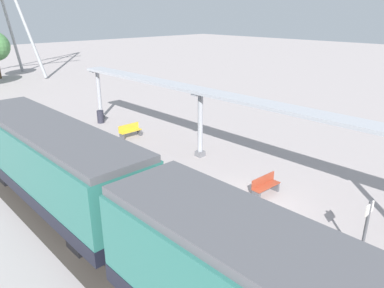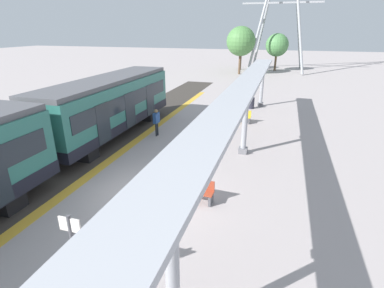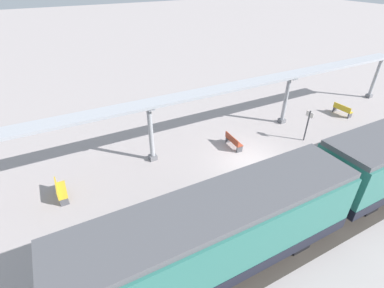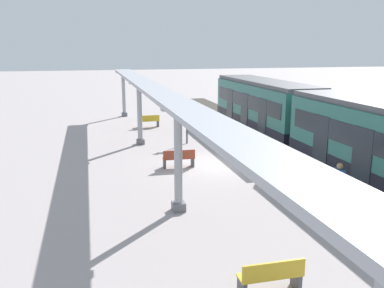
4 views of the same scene
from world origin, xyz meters
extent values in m
plane|color=#A59A9A|center=(0.00, 0.00, 0.00)|extent=(176.00, 176.00, 0.00)
cube|color=gold|center=(-3.19, 0.00, 0.00)|extent=(0.50, 39.77, 0.01)
cube|color=#38332D|center=(-5.04, 0.00, 0.00)|extent=(3.20, 51.77, 0.01)
cube|color=#2A695F|center=(-5.04, 5.67, 1.94)|extent=(2.60, 11.14, 2.60)
cube|color=black|center=(-5.04, 5.67, 0.92)|extent=(2.63, 11.16, 0.55)
cube|color=#515156|center=(-5.04, 5.67, 3.36)|extent=(2.39, 11.14, 0.24)
cube|color=#1E262D|center=(-3.73, 5.67, 2.25)|extent=(0.03, 10.25, 0.84)
cube|color=#1E262D|center=(-3.73, 2.89, 1.69)|extent=(0.04, 1.10, 2.00)
cube|color=#1E262D|center=(-3.73, 5.67, 1.69)|extent=(0.04, 1.10, 2.00)
cube|color=#1E262D|center=(-3.73, 8.46, 1.69)|extent=(0.04, 1.10, 2.00)
cube|color=black|center=(-5.04, 9.24, 0.32)|extent=(2.21, 0.90, 0.64)
cube|color=black|center=(-5.04, 2.11, 0.32)|extent=(2.21, 0.90, 0.64)
cylinder|color=#979AA0|center=(2.99, -5.24, 1.90)|extent=(0.28, 0.28, 3.20)
cube|color=#979AA0|center=(2.99, -5.24, 3.56)|extent=(1.10, 0.36, 0.12)
cube|color=slate|center=(2.99, 5.16, 0.15)|extent=(0.44, 0.44, 0.30)
cylinder|color=#979AA0|center=(2.99, 5.16, 1.90)|extent=(0.28, 0.28, 3.20)
cube|color=#979AA0|center=(2.99, 5.16, 3.56)|extent=(1.10, 0.36, 0.12)
cube|color=slate|center=(2.99, 15.75, 0.15)|extent=(0.44, 0.44, 0.30)
cylinder|color=#979AA0|center=(2.99, 15.75, 1.90)|extent=(0.28, 0.28, 3.20)
cube|color=#979AA0|center=(2.99, 15.75, 3.56)|extent=(1.10, 0.36, 0.12)
cube|color=#A8AAB2|center=(2.99, 0.07, 3.70)|extent=(1.20, 32.16, 0.16)
cube|color=#993B25|center=(1.86, -0.04, 0.44)|extent=(1.52, 0.50, 0.04)
cube|color=#993B25|center=(1.87, 0.15, 0.66)|extent=(1.50, 0.13, 0.40)
cube|color=#4C4C51|center=(2.53, -0.07, 0.21)|extent=(0.12, 0.40, 0.42)
cube|color=#4C4C51|center=(1.19, -0.01, 0.21)|extent=(0.12, 0.40, 0.42)
cube|color=gold|center=(2.02, 10.46, 0.44)|extent=(1.50, 0.45, 0.04)
cube|color=gold|center=(2.02, 10.65, 0.66)|extent=(1.50, 0.07, 0.40)
cube|color=#4C4C51|center=(2.69, 10.45, 0.21)|extent=(0.10, 0.40, 0.42)
cube|color=#4C4C51|center=(1.35, 10.46, 0.21)|extent=(0.10, 0.40, 0.42)
cylinder|color=#262632|center=(2.34, 14.69, 0.45)|extent=(0.48, 0.48, 0.91)
cylinder|color=#4C4C51|center=(0.32, -4.76, 1.10)|extent=(0.10, 0.10, 2.20)
cube|color=silver|center=(0.32, -4.76, 1.95)|extent=(0.56, 0.04, 0.36)
cylinder|color=#20252B|center=(-2.41, 6.26, 0.41)|extent=(0.11, 0.11, 0.82)
cylinder|color=#20252B|center=(-2.39, 6.43, 0.41)|extent=(0.11, 0.11, 0.82)
cube|color=#294C89|center=(-2.40, 6.34, 1.13)|extent=(0.27, 0.50, 0.61)
sphere|color=olive|center=(-2.40, 6.34, 1.54)|extent=(0.22, 0.22, 0.22)
cube|color=#93969B|center=(3.30, 39.29, 9.58)|extent=(11.32, 0.30, 0.24)
cylinder|color=brown|center=(-2.19, 39.14, 1.23)|extent=(0.32, 0.32, 2.46)
sphere|color=#336B2F|center=(-2.19, 39.14, 3.71)|extent=(3.14, 3.14, 3.14)
cylinder|color=brown|center=(3.18, 39.45, 1.22)|extent=(0.32, 0.32, 2.44)
sphere|color=#477E44|center=(3.18, 39.45, 3.79)|extent=(3.39, 3.39, 3.39)
cylinder|color=brown|center=(-1.54, 33.96, 1.44)|extent=(0.32, 0.32, 2.89)
sphere|color=#477B3E|center=(-1.54, 33.96, 4.48)|extent=(3.98, 3.98, 3.98)
camera|label=1|loc=(-10.17, -7.82, 7.58)|focal=33.37mm
camera|label=2|loc=(4.61, -9.25, 6.10)|focal=27.56mm
camera|label=3|loc=(-10.71, 9.69, 10.09)|focal=26.50mm
camera|label=4|loc=(5.82, 18.25, 5.49)|focal=38.67mm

